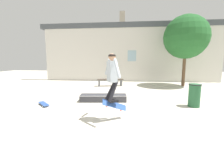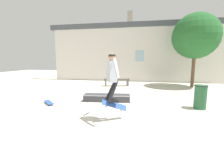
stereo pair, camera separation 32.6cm
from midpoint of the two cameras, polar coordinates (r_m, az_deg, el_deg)
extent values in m
plane|color=beige|center=(4.74, 9.35, -15.08)|extent=(40.00, 40.00, 0.00)
cube|color=beige|center=(12.98, 10.31, 9.37)|extent=(14.77, 0.40, 4.47)
cube|color=#474C51|center=(13.28, 10.58, 20.01)|extent=(15.51, 0.52, 0.43)
cube|color=gray|center=(13.45, 7.69, 22.75)|extent=(0.44, 0.44, 0.86)
cube|color=#99B7C6|center=(12.76, 11.20, 9.05)|extent=(0.70, 0.02, 0.90)
cylinder|color=brown|center=(11.48, 29.21, 3.23)|extent=(0.22, 0.22, 2.26)
sphere|color=#235B28|center=(11.56, 29.96, 14.29)|extent=(2.93, 2.93, 2.93)
cube|color=brown|center=(10.46, 2.67, 0.26)|extent=(1.83, 0.77, 0.08)
cube|color=slate|center=(10.46, -1.56, -1.17)|extent=(0.19, 0.35, 0.44)
cube|color=slate|center=(10.59, 6.84, -1.11)|extent=(0.19, 0.35, 0.44)
cube|color=#38383D|center=(6.72, -0.55, -6.77)|extent=(2.07, 0.73, 0.30)
cube|color=#B7B7BC|center=(6.43, -0.76, -6.17)|extent=(2.02, 0.24, 0.02)
cylinder|color=#235633|center=(6.60, 31.84, -5.50)|extent=(0.43, 0.43, 0.90)
torus|color=black|center=(6.53, 32.11, -1.81)|extent=(0.47, 0.47, 0.04)
cube|color=#9EA8B2|center=(4.37, 2.14, 3.19)|extent=(0.35, 0.40, 0.60)
sphere|color=#A37556|center=(4.36, 2.16, 8.73)|extent=(0.28, 0.28, 0.21)
ellipsoid|color=black|center=(4.36, 2.17, 9.21)|extent=(0.29, 0.29, 0.12)
cylinder|color=black|center=(4.53, 1.77, -3.96)|extent=(0.41, 0.19, 0.64)
cube|color=black|center=(4.61, 2.12, -7.52)|extent=(0.28, 0.20, 0.07)
cylinder|color=black|center=(4.38, 2.44, -4.39)|extent=(0.34, 0.33, 0.64)
cube|color=black|center=(4.46, 2.79, -8.07)|extent=(0.28, 0.20, 0.07)
cylinder|color=#9EA8B2|center=(4.75, 0.67, 5.03)|extent=(0.25, 0.41, 0.53)
cylinder|color=#9EA8B2|center=(3.99, 3.90, 4.51)|extent=(0.25, 0.41, 0.53)
cube|color=#2D519E|center=(4.55, 3.10, -9.57)|extent=(0.68, 0.59, 0.48)
cylinder|color=#DB3D33|center=(4.77, 5.49, -9.35)|extent=(0.08, 0.07, 0.06)
cylinder|color=#DB3D33|center=(4.70, 5.47, -11.62)|extent=(0.08, 0.07, 0.06)
cylinder|color=#DB3D33|center=(4.49, -0.03, -7.73)|extent=(0.08, 0.07, 0.06)
cylinder|color=#DB3D33|center=(4.41, -0.18, -10.12)|extent=(0.08, 0.07, 0.06)
cube|color=#2D519E|center=(6.78, -21.70, -7.87)|extent=(0.72, 0.69, 0.02)
cylinder|color=silver|center=(6.60, -20.13, -8.62)|extent=(0.05, 0.05, 0.05)
cylinder|color=silver|center=(6.54, -22.13, -8.86)|extent=(0.05, 0.05, 0.05)
cylinder|color=silver|center=(7.04, -21.27, -7.65)|extent=(0.05, 0.05, 0.05)
cylinder|color=silver|center=(6.99, -23.14, -7.86)|extent=(0.05, 0.05, 0.05)
camera|label=1|loc=(0.16, -87.88, 0.29)|focal=24.00mm
camera|label=2|loc=(0.16, 92.12, -0.29)|focal=24.00mm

